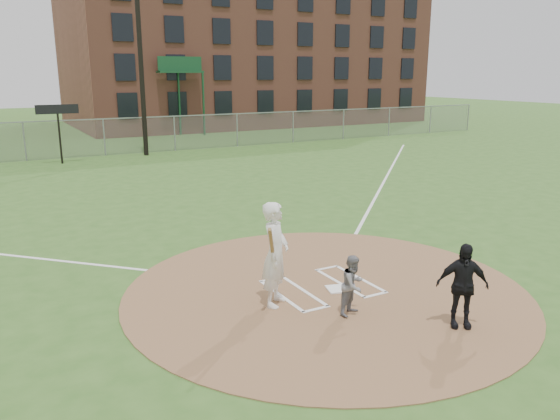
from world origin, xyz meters
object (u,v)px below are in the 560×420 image
home_plate (338,289)px  batter_at_plate (275,254)px  catcher (353,285)px  umpire (462,285)px

home_plate → batter_at_plate: batter_at_plate is taller
home_plate → catcher: size_ratio=0.38×
catcher → batter_at_plate: size_ratio=0.56×
catcher → umpire: bearing=-67.0°
home_plate → umpire: bearing=-68.9°
home_plate → umpire: (0.95, -2.45, 0.76)m
home_plate → umpire: umpire is taller
home_plate → batter_at_plate: bearing=-179.5°
umpire → home_plate: bearing=144.6°
home_plate → umpire: 2.73m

